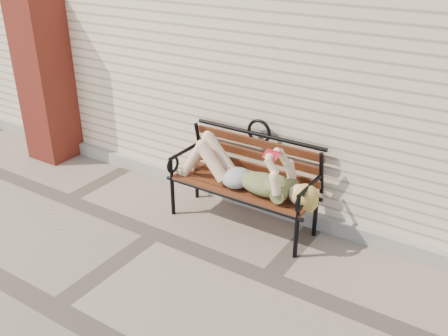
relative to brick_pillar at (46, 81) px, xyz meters
The scene contains 6 objects.
ground 2.62m from the brick_pillar, 18.06° to the right, with size 80.00×80.00×0.00m, color gray.
house_wall 3.26m from the brick_pillar, 44.37° to the left, with size 8.00×4.00×3.00m, color beige.
foundation_strip 2.49m from the brick_pillar, ahead, with size 8.00×0.10×0.15m, color gray.
brick_pillar is the anchor object (origin of this frame).
garden_bench 2.94m from the brick_pillar, ahead, with size 1.58×0.63×1.02m.
reading_woman 2.95m from the brick_pillar, ahead, with size 1.49×0.34×0.47m.
Camera 1 is at (2.79, -3.08, 2.71)m, focal length 40.00 mm.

